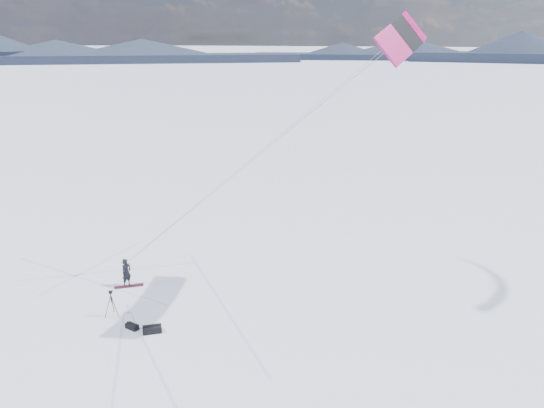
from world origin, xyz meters
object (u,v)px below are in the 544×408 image
at_px(gear_bag_a, 152,329).
at_px(gear_bag_b, 132,326).
at_px(snowkiter, 128,286).
at_px(tripod, 111,300).
at_px(snowboard, 129,286).

xyz_separation_m(gear_bag_a, gear_bag_b, (-1.09, -0.02, -0.04)).
height_order(snowkiter, tripod, tripod).
xyz_separation_m(snowkiter, snowboard, (0.13, -0.07, 0.02)).
distance_m(snowkiter, gear_bag_b, 4.81).
bearing_deg(snowboard, tripod, -104.74).
height_order(snowkiter, gear_bag_a, snowkiter).
distance_m(snowboard, tripod, 3.37).
bearing_deg(snowboard, gear_bag_a, -79.44).
bearing_deg(tripod, gear_bag_b, -20.18).
bearing_deg(gear_bag_a, gear_bag_b, 147.09).
relative_size(tripod, gear_bag_b, 1.94).
bearing_deg(snowkiter, gear_bag_b, -125.52).
bearing_deg(tripod, snowkiter, 116.15).
xyz_separation_m(snowboard, tripod, (1.13, -3.05, 0.87)).
relative_size(snowkiter, gear_bag_a, 1.68).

